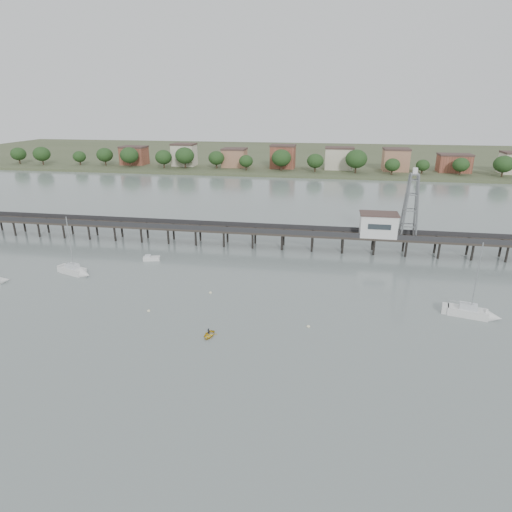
{
  "coord_description": "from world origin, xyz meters",
  "views": [
    {
      "loc": [
        13.31,
        -36.3,
        32.54
      ],
      "look_at": [
        0.07,
        42.0,
        4.0
      ],
      "focal_mm": 30.0,
      "sensor_mm": 36.0,
      "label": 1
    }
  ],
  "objects_px": {
    "pier": "(268,231)",
    "yellow_dinghy": "(209,336)",
    "sailboat_b": "(77,272)",
    "white_tender": "(151,258)",
    "lattice_tower": "(411,206)",
    "sailboat_d": "(476,314)"
  },
  "relations": [
    {
      "from": "sailboat_b",
      "to": "yellow_dinghy",
      "type": "xyz_separation_m",
      "value": [
        32.58,
        -18.9,
        -0.65
      ]
    },
    {
      "from": "sailboat_b",
      "to": "yellow_dinghy",
      "type": "relative_size",
      "value": 4.63
    },
    {
      "from": "sailboat_b",
      "to": "white_tender",
      "type": "distance_m",
      "value": 15.39
    },
    {
      "from": "sailboat_d",
      "to": "white_tender",
      "type": "height_order",
      "value": "sailboat_d"
    },
    {
      "from": "white_tender",
      "to": "sailboat_b",
      "type": "bearing_deg",
      "value": -153.28
    },
    {
      "from": "sailboat_d",
      "to": "yellow_dinghy",
      "type": "distance_m",
      "value": 42.76
    },
    {
      "from": "lattice_tower",
      "to": "sailboat_b",
      "type": "height_order",
      "value": "lattice_tower"
    },
    {
      "from": "sailboat_b",
      "to": "sailboat_d",
      "type": "bearing_deg",
      "value": 14.21
    },
    {
      "from": "sailboat_d",
      "to": "yellow_dinghy",
      "type": "bearing_deg",
      "value": -148.44
    },
    {
      "from": "lattice_tower",
      "to": "yellow_dinghy",
      "type": "xyz_separation_m",
      "value": [
        -34.33,
        -42.78,
        -11.1
      ]
    },
    {
      "from": "lattice_tower",
      "to": "white_tender",
      "type": "xyz_separation_m",
      "value": [
        -55.48,
        -13.57,
        -10.68
      ]
    },
    {
      "from": "lattice_tower",
      "to": "white_tender",
      "type": "height_order",
      "value": "lattice_tower"
    },
    {
      "from": "pier",
      "to": "yellow_dinghy",
      "type": "xyz_separation_m",
      "value": [
        -2.83,
        -42.78,
        -3.79
      ]
    },
    {
      "from": "white_tender",
      "to": "yellow_dinghy",
      "type": "distance_m",
      "value": 36.06
    },
    {
      "from": "pier",
      "to": "sailboat_b",
      "type": "distance_m",
      "value": 42.82
    },
    {
      "from": "lattice_tower",
      "to": "sailboat_d",
      "type": "relative_size",
      "value": 1.17
    },
    {
      "from": "sailboat_b",
      "to": "white_tender",
      "type": "xyz_separation_m",
      "value": [
        11.43,
        10.31,
        -0.22
      ]
    },
    {
      "from": "lattice_tower",
      "to": "yellow_dinghy",
      "type": "relative_size",
      "value": 5.74
    },
    {
      "from": "sailboat_d",
      "to": "yellow_dinghy",
      "type": "height_order",
      "value": "sailboat_d"
    },
    {
      "from": "sailboat_b",
      "to": "yellow_dinghy",
      "type": "distance_m",
      "value": 37.67
    },
    {
      "from": "lattice_tower",
      "to": "yellow_dinghy",
      "type": "distance_m",
      "value": 55.96
    },
    {
      "from": "yellow_dinghy",
      "to": "sailboat_b",
      "type": "bearing_deg",
      "value": 158.68
    }
  ]
}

